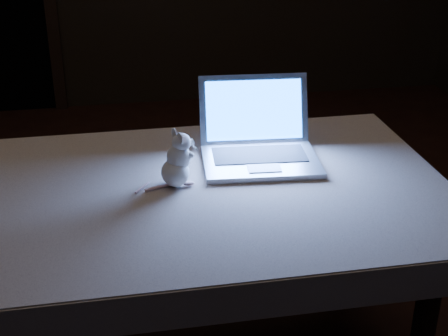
{
  "coord_description": "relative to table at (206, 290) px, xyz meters",
  "views": [
    {
      "loc": [
        -0.24,
        -2.01,
        1.6
      ],
      "look_at": [
        0.06,
        -0.36,
        0.8
      ],
      "focal_mm": 52.0,
      "sensor_mm": 36.0,
      "label": 1
    }
  ],
  "objects": [
    {
      "name": "laptop",
      "position": [
        0.2,
        0.13,
        0.49
      ],
      "size": [
        0.38,
        0.34,
        0.25
      ],
      "primitive_type": null,
      "rotation": [
        0.0,
        0.0,
        -0.08
      ],
      "color": "#A8A8AD",
      "rests_on": "tablecloth"
    },
    {
      "name": "tablecloth",
      "position": [
        -0.06,
        0.06,
        0.32
      ],
      "size": [
        1.49,
        1.03,
        0.1
      ],
      "primitive_type": null,
      "rotation": [
        0.0,
        0.0,
        0.04
      ],
      "color": "beige",
      "rests_on": "table"
    },
    {
      "name": "table",
      "position": [
        0.0,
        0.0,
        0.0
      ],
      "size": [
        1.35,
        0.87,
        0.72
      ],
      "primitive_type": null,
      "rotation": [
        0.0,
        0.0,
        0.01
      ],
      "color": "black",
      "rests_on": "floor"
    },
    {
      "name": "floor",
      "position": [
        -0.0,
        0.33,
        -0.36
      ],
      "size": [
        5.0,
        5.0,
        0.0
      ],
      "primitive_type": "plane",
      "color": "black",
      "rests_on": "ground"
    },
    {
      "name": "plush_mouse",
      "position": [
        -0.08,
        0.03,
        0.45
      ],
      "size": [
        0.15,
        0.15,
        0.17
      ],
      "primitive_type": null,
      "rotation": [
        0.0,
        0.0,
        0.28
      ],
      "color": "white",
      "rests_on": "tablecloth"
    }
  ]
}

